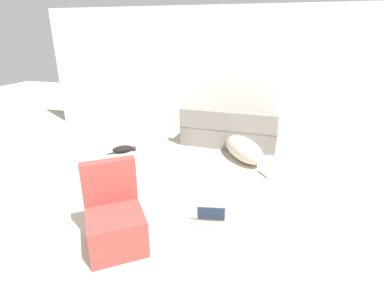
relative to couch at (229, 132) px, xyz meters
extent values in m
cube|color=silver|center=(-0.50, 0.52, 1.09)|extent=(7.73, 0.06, 2.69)
cube|color=gray|center=(0.00, 0.04, -0.06)|extent=(1.91, 0.83, 0.41)
cube|color=gray|center=(-0.01, -0.29, 0.33)|extent=(1.90, 0.19, 0.36)
cube|color=gray|center=(0.85, 0.01, 0.01)|extent=(0.22, 0.78, 0.55)
cube|color=gray|center=(-0.85, 0.06, 0.01)|extent=(0.22, 0.78, 0.55)
ellipsoid|color=beige|center=(0.38, -0.70, -0.06)|extent=(1.02, 1.16, 0.40)
sphere|color=brown|center=(0.01, -0.19, -0.11)|extent=(0.42, 0.42, 0.30)
cylinder|color=beige|center=(0.79, -1.25, -0.23)|extent=(0.21, 0.25, 0.06)
ellipsoid|color=black|center=(-1.90, -1.00, -0.19)|extent=(0.42, 0.39, 0.14)
sphere|color=#2D2B2B|center=(-1.73, -0.86, -0.21)|extent=(0.13, 0.13, 0.09)
cylinder|color=black|center=(-2.09, -1.16, -0.25)|extent=(0.09, 0.08, 0.02)
cube|color=gray|center=(0.27, -2.92, -0.25)|extent=(0.39, 0.31, 0.02)
cube|color=gray|center=(0.24, -2.76, -0.12)|extent=(0.36, 0.16, 0.24)
cube|color=#23334C|center=(0.24, -2.77, -0.12)|extent=(0.33, 0.14, 0.22)
cube|color=#993833|center=(-0.65, -3.45, -0.05)|extent=(0.84, 0.84, 0.42)
cube|color=#993833|center=(-0.81, -3.24, 0.41)|extent=(0.54, 0.45, 0.49)
camera|label=1|loc=(0.87, -5.80, 1.95)|focal=28.00mm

